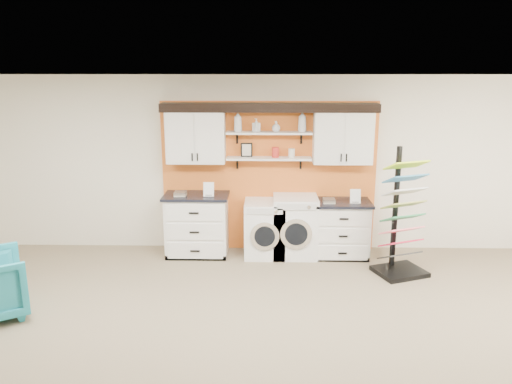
{
  "coord_description": "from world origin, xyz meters",
  "views": [
    {
      "loc": [
        -0.03,
        -3.84,
        2.93
      ],
      "look_at": [
        -0.17,
        2.3,
        1.37
      ],
      "focal_mm": 35.0,
      "sensor_mm": 36.0,
      "label": 1
    }
  ],
  "objects_px": {
    "dryer": "(295,226)",
    "sample_rack": "(401,236)",
    "base_cabinet_right": "(340,228)",
    "base_cabinet_left": "(197,225)",
    "washer": "(265,228)"
  },
  "relations": [
    {
      "from": "dryer",
      "to": "sample_rack",
      "type": "xyz_separation_m",
      "value": [
        1.47,
        -0.69,
        0.09
      ]
    },
    {
      "from": "base_cabinet_right",
      "to": "base_cabinet_left",
      "type": "bearing_deg",
      "value": -180.0
    },
    {
      "from": "base_cabinet_right",
      "to": "washer",
      "type": "height_order",
      "value": "base_cabinet_right"
    },
    {
      "from": "base_cabinet_left",
      "to": "base_cabinet_right",
      "type": "distance_m",
      "value": 2.26
    },
    {
      "from": "base_cabinet_left",
      "to": "base_cabinet_right",
      "type": "height_order",
      "value": "base_cabinet_left"
    },
    {
      "from": "base_cabinet_right",
      "to": "washer",
      "type": "xyz_separation_m",
      "value": [
        -1.19,
        -0.0,
        -0.01
      ]
    },
    {
      "from": "base_cabinet_left",
      "to": "sample_rack",
      "type": "relative_size",
      "value": 0.55
    },
    {
      "from": "base_cabinet_left",
      "to": "dryer",
      "type": "xyz_separation_m",
      "value": [
        1.55,
        -0.0,
        -0.01
      ]
    },
    {
      "from": "washer",
      "to": "dryer",
      "type": "distance_m",
      "value": 0.48
    },
    {
      "from": "base_cabinet_left",
      "to": "dryer",
      "type": "relative_size",
      "value": 1.05
    },
    {
      "from": "base_cabinet_right",
      "to": "sample_rack",
      "type": "xyz_separation_m",
      "value": [
        0.76,
        -0.69,
        0.12
      ]
    },
    {
      "from": "base_cabinet_left",
      "to": "base_cabinet_right",
      "type": "bearing_deg",
      "value": 0.0
    },
    {
      "from": "dryer",
      "to": "base_cabinet_left",
      "type": "bearing_deg",
      "value": 179.88
    },
    {
      "from": "washer",
      "to": "sample_rack",
      "type": "bearing_deg",
      "value": -19.41
    },
    {
      "from": "washer",
      "to": "dryer",
      "type": "bearing_deg",
      "value": -0.0
    }
  ]
}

